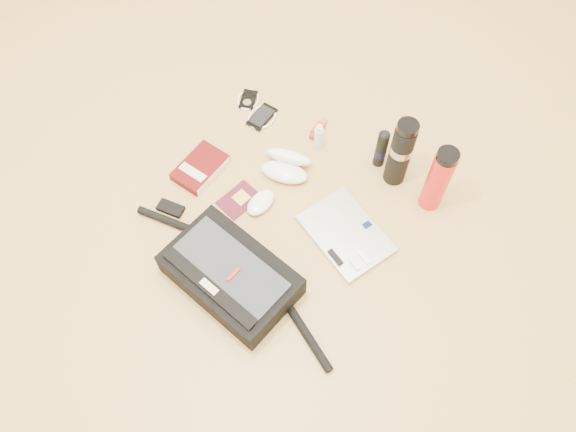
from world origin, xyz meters
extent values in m
plane|color=tan|center=(0.00, 0.00, 0.00)|extent=(4.00, 4.00, 0.00)
cube|color=black|center=(0.01, -0.21, 0.05)|extent=(0.43, 0.29, 0.10)
cube|color=#2B2D33|center=(0.01, -0.22, 0.11)|extent=(0.38, 0.21, 0.01)
cube|color=black|center=(0.00, -0.29, 0.11)|extent=(0.37, 0.07, 0.01)
cube|color=beige|center=(0.00, -0.29, 0.11)|extent=(0.07, 0.03, 0.01)
cube|color=#B20C14|center=(0.03, -0.22, 0.11)|extent=(0.02, 0.06, 0.02)
cylinder|color=black|center=(-0.29, -0.16, 0.01)|extent=(0.25, 0.08, 0.03)
cylinder|color=black|center=(0.31, -0.22, 0.01)|extent=(0.24, 0.13, 0.03)
cube|color=black|center=(-0.33, -0.12, 0.01)|extent=(0.10, 0.06, 0.02)
cube|color=#B3B3B5|center=(0.21, 0.15, 0.01)|extent=(0.35, 0.29, 0.02)
cube|color=#0B1433|center=(0.26, 0.21, 0.02)|extent=(0.03, 0.03, 0.00)
cube|color=white|center=(0.31, 0.10, 0.02)|extent=(0.06, 0.03, 0.01)
cube|color=silver|center=(0.30, 0.06, 0.02)|extent=(0.05, 0.03, 0.01)
cube|color=black|center=(0.24, 0.05, 0.02)|extent=(0.07, 0.04, 0.01)
cube|color=#480709|center=(-0.35, 0.07, 0.02)|extent=(0.12, 0.19, 0.03)
cube|color=#F5E5BE|center=(-0.29, 0.07, 0.02)|extent=(0.00, 0.18, 0.03)
cube|color=beige|center=(-0.35, 0.03, 0.03)|extent=(0.11, 0.03, 0.00)
cube|color=#430E1B|center=(-0.16, 0.05, 0.00)|extent=(0.12, 0.15, 0.01)
cube|color=gold|center=(-0.16, 0.06, 0.01)|extent=(0.06, 0.06, 0.00)
ellipsoid|color=white|center=(-0.09, 0.07, 0.02)|extent=(0.08, 0.12, 0.04)
ellipsoid|color=white|center=(-0.09, 0.22, 0.02)|extent=(0.19, 0.13, 0.05)
ellipsoid|color=white|center=(-0.11, 0.27, 0.04)|extent=(0.19, 0.14, 0.10)
ellipsoid|color=black|center=(-0.13, 0.21, 0.03)|extent=(0.05, 0.04, 0.02)
ellipsoid|color=black|center=(-0.06, 0.23, 0.03)|extent=(0.05, 0.04, 0.02)
cylinder|color=black|center=(-0.09, 0.22, 0.03)|extent=(0.03, 0.01, 0.01)
cube|color=black|center=(-0.41, 0.43, 0.00)|extent=(0.09, 0.11, 0.01)
cylinder|color=#9D9DA0|center=(-0.41, 0.41, 0.01)|extent=(0.04, 0.04, 0.00)
torus|color=white|center=(-0.41, 0.43, 0.01)|extent=(0.11, 0.11, 0.01)
cube|color=black|center=(-0.32, 0.39, 0.01)|extent=(0.07, 0.13, 0.01)
cube|color=black|center=(-0.32, 0.39, 0.01)|extent=(0.06, 0.10, 0.00)
torus|color=white|center=(-0.32, 0.39, 0.01)|extent=(0.10, 0.10, 0.01)
cube|color=red|center=(-0.11, 0.46, 0.01)|extent=(0.03, 0.06, 0.03)
cube|color=red|center=(-0.11, 0.42, 0.01)|extent=(0.02, 0.02, 0.02)
cylinder|color=#A5A5A8|center=(-0.11, 0.50, 0.01)|extent=(0.02, 0.04, 0.02)
cylinder|color=#AACFE1|center=(-0.07, 0.40, 0.05)|extent=(0.04, 0.04, 0.10)
cylinder|color=white|center=(-0.07, 0.40, 0.11)|extent=(0.03, 0.03, 0.02)
cylinder|color=silver|center=(-0.07, 0.40, 0.12)|extent=(0.02, 0.02, 0.01)
cylinder|color=black|center=(0.15, 0.47, 0.08)|extent=(0.05, 0.05, 0.16)
cylinder|color=black|center=(0.15, 0.47, 0.06)|extent=(0.05, 0.05, 0.03)
ellipsoid|color=black|center=(0.15, 0.47, 0.16)|extent=(0.04, 0.04, 0.02)
cylinder|color=black|center=(0.23, 0.45, 0.13)|extent=(0.09, 0.09, 0.27)
cylinder|color=#9F9FA1|center=(0.23, 0.45, 0.17)|extent=(0.09, 0.09, 0.03)
cylinder|color=black|center=(0.23, 0.45, 0.28)|extent=(0.08, 0.08, 0.03)
cylinder|color=red|center=(0.38, 0.43, 0.13)|extent=(0.09, 0.09, 0.26)
cylinder|color=black|center=(0.38, 0.43, 0.27)|extent=(0.09, 0.09, 0.03)
camera|label=1|loc=(0.57, -0.68, 1.68)|focal=35.00mm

